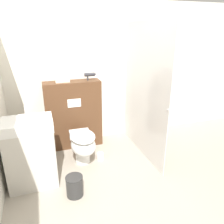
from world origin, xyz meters
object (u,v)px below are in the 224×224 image
Objects in this scene: waste_bin at (75,186)px; sink_vanity at (31,153)px; toilet at (83,145)px; hair_drier at (90,75)px.

sink_vanity is at bearing 139.10° from waste_bin.
toilet is 0.73m from waste_bin.
toilet is 2.38× the size of waste_bin.
sink_vanity is at bearing -139.23° from hair_drier.
waste_bin is (-0.54, -1.32, -1.15)m from hair_drier.
hair_drier is at bearing 67.55° from waste_bin.
sink_vanity is 5.27× the size of hair_drier.
toilet is at bearing 69.72° from waste_bin.
waste_bin is at bearing -112.45° from hair_drier.
sink_vanity is 0.73m from waste_bin.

